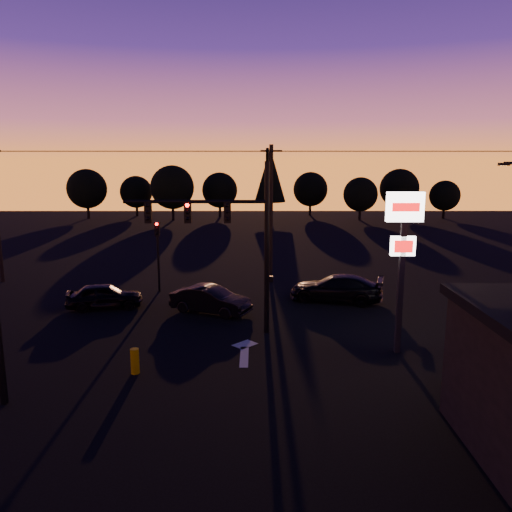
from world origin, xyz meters
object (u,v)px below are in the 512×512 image
at_px(car_mid, 210,300).
at_px(car_right, 336,288).
at_px(bollard, 135,361).
at_px(suv_parked, 507,391).
at_px(traffic_signal_mast, 232,229).
at_px(pylon_sign, 403,238).
at_px(car_left, 105,296).
at_px(secondary_signal, 158,246).

height_order(car_mid, car_right, car_right).
bearing_deg(bollard, suv_parked, -12.91).
relative_size(bollard, car_mid, 0.23).
distance_m(traffic_signal_mast, car_mid, 5.40).
distance_m(pylon_sign, car_left, 16.28).
xyz_separation_m(traffic_signal_mast, bollard, (-3.56, -4.60, -4.44)).
height_order(car_left, suv_parked, car_left).
bearing_deg(car_right, pylon_sign, 25.63).
bearing_deg(car_mid, secondary_signal, 63.23).
xyz_separation_m(bollard, car_right, (9.30, 9.90, 0.27)).
relative_size(secondary_signal, car_right, 0.82).
xyz_separation_m(pylon_sign, car_left, (-14.34, 6.46, -4.22)).
bearing_deg(pylon_sign, bollard, -168.85).
bearing_deg(pylon_sign, car_mid, 146.47).
xyz_separation_m(traffic_signal_mast, car_left, (-7.24, 3.97, -4.24)).
distance_m(pylon_sign, car_right, 8.94).
distance_m(traffic_signal_mast, bollard, 7.31).
relative_size(bollard, car_right, 0.19).
relative_size(secondary_signal, car_left, 1.07).
bearing_deg(car_left, car_right, -95.71).
height_order(car_left, car_right, car_right).
relative_size(pylon_sign, suv_parked, 1.36).
xyz_separation_m(secondary_signal, bollard, (1.35, -12.09, -2.37)).
height_order(secondary_signal, car_mid, secondary_signal).
distance_m(pylon_sign, bollard, 11.72).
distance_m(secondary_signal, car_right, 11.07).
xyz_separation_m(traffic_signal_mast, car_right, (5.74, 5.30, -4.17)).
bearing_deg(car_right, traffic_signal_mast, -31.52).
xyz_separation_m(car_left, suv_parked, (16.47, -11.49, -0.00)).
relative_size(car_left, suv_parked, 0.82).
xyz_separation_m(car_left, car_right, (12.98, 1.34, 0.07)).
relative_size(traffic_signal_mast, car_mid, 1.98).
bearing_deg(suv_parked, traffic_signal_mast, 137.02).
relative_size(car_left, car_right, 0.77).
xyz_separation_m(car_right, suv_parked, (3.49, -12.83, -0.07)).
height_order(pylon_sign, car_left, pylon_sign).
bearing_deg(car_left, car_mid, -110.03).
bearing_deg(suv_parked, car_right, 101.44).
distance_m(bollard, car_left, 9.32).
distance_m(bollard, car_right, 13.58).
height_order(bollard, car_right, car_right).
height_order(traffic_signal_mast, car_mid, traffic_signal_mast).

